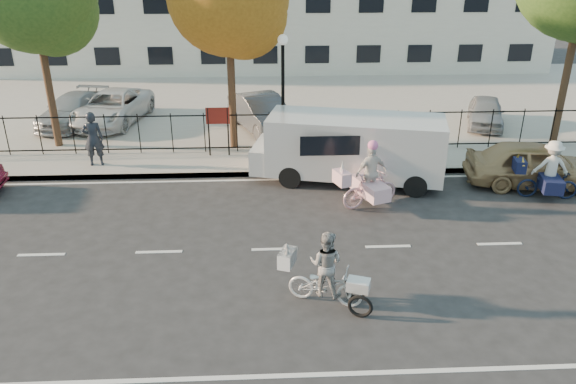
{
  "coord_description": "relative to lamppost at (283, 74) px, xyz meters",
  "views": [
    {
      "loc": [
        -0.26,
        -12.78,
        7.35
      ],
      "look_at": [
        0.41,
        1.2,
        1.1
      ],
      "focal_mm": 35.0,
      "sensor_mm": 36.0,
      "label": 1
    }
  ],
  "objects": [
    {
      "name": "lot_car_d",
      "position": [
        8.76,
        3.15,
        -2.36
      ],
      "size": [
        2.49,
        3.79,
        1.2
      ],
      "primitive_type": "imported",
      "rotation": [
        0.0,
        0.0,
        -0.33
      ],
      "color": "#979A9E",
      "rests_on": "parking_lot"
    },
    {
      "name": "ground",
      "position": [
        -0.5,
        -6.8,
        -3.11
      ],
      "size": [
        120.0,
        120.0,
        0.0
      ],
      "primitive_type": "plane",
      "color": "#333334"
    },
    {
      "name": "zebra_trike",
      "position": [
        0.57,
        -9.19,
        -2.44
      ],
      "size": [
        2.03,
        1.32,
        1.75
      ],
      "rotation": [
        0.0,
        0.0,
        1.22
      ],
      "color": "white",
      "rests_on": "ground"
    },
    {
      "name": "lot_car_a",
      "position": [
        -8.87,
        4.22,
        -2.34
      ],
      "size": [
        2.57,
        4.56,
        1.25
      ],
      "primitive_type": "imported",
      "rotation": [
        0.0,
        0.0,
        -0.2
      ],
      "color": "#9EA2A5",
      "rests_on": "parking_lot"
    },
    {
      "name": "iron_fence",
      "position": [
        -0.5,
        0.4,
        -2.21
      ],
      "size": [
        58.0,
        0.06,
        1.5
      ],
      "primitive_type": null,
      "color": "black",
      "rests_on": "sidewalk"
    },
    {
      "name": "lot_car_b",
      "position": [
        -7.2,
        4.32,
        -2.28
      ],
      "size": [
        3.09,
        5.24,
        1.37
      ],
      "primitive_type": "imported",
      "rotation": [
        0.0,
        0.0,
        -0.18
      ],
      "color": "silver",
      "rests_on": "parking_lot"
    },
    {
      "name": "gold_sedan",
      "position": [
        8.08,
        -3.0,
        -2.37
      ],
      "size": [
        4.58,
        2.38,
        1.49
      ],
      "primitive_type": "imported",
      "rotation": [
        0.0,
        0.0,
        1.42
      ],
      "color": "tan",
      "rests_on": "ground"
    },
    {
      "name": "curb",
      "position": [
        -0.5,
        -1.75,
        -3.04
      ],
      "size": [
        60.0,
        0.1,
        0.15
      ],
      "primitive_type": "cube",
      "color": "#A8A399",
      "rests_on": "ground"
    },
    {
      "name": "unicorn_bike",
      "position": [
        2.41,
        -4.31,
        -2.33
      ],
      "size": [
        2.13,
        1.55,
        2.1
      ],
      "rotation": [
        0.0,
        0.0,
        1.93
      ],
      "color": "beige",
      "rests_on": "ground"
    },
    {
      "name": "lamppost",
      "position": [
        0.0,
        0.0,
        0.0
      ],
      "size": [
        0.36,
        0.36,
        4.33
      ],
      "color": "black",
      "rests_on": "sidewalk"
    },
    {
      "name": "lot_car_c",
      "position": [
        -0.74,
        2.87,
        -2.22
      ],
      "size": [
        3.09,
        4.74,
        1.48
      ],
      "primitive_type": "imported",
      "rotation": [
        0.0,
        0.0,
        0.37
      ],
      "color": "#4A4D52",
      "rests_on": "parking_lot"
    },
    {
      "name": "bull_bike",
      "position": [
        8.06,
        -3.96,
        -2.36
      ],
      "size": [
        2.07,
        1.44,
        1.88
      ],
      "rotation": [
        0.0,
        0.0,
        1.4
      ],
      "color": "black",
      "rests_on": "ground"
    },
    {
      "name": "tree_mid",
      "position": [
        -1.71,
        0.98,
        2.4
      ],
      "size": [
        4.3,
        4.3,
        7.88
      ],
      "color": "#442D1D",
      "rests_on": "ground"
    },
    {
      "name": "street_sign",
      "position": [
        -2.35,
        0.0,
        -1.7
      ],
      "size": [
        0.85,
        0.06,
        1.8
      ],
      "color": "black",
      "rests_on": "sidewalk"
    },
    {
      "name": "white_van",
      "position": [
        2.16,
        -2.3,
        -1.9
      ],
      "size": [
        6.57,
        3.32,
        2.2
      ],
      "rotation": [
        0.0,
        0.0,
        -0.23
      ],
      "color": "silver",
      "rests_on": "ground"
    },
    {
      "name": "road_markings",
      "position": [
        -0.5,
        -6.8,
        -3.11
      ],
      "size": [
        60.0,
        9.52,
        0.01
      ],
      "primitive_type": null,
      "color": "silver",
      "rests_on": "ground"
    },
    {
      "name": "sidewalk",
      "position": [
        -0.5,
        -0.7,
        -3.04
      ],
      "size": [
        60.0,
        2.2,
        0.15
      ],
      "primitive_type": "cube",
      "color": "#A8A399",
      "rests_on": "ground"
    },
    {
      "name": "pedestrian",
      "position": [
        -6.63,
        -0.77,
        -2.0
      ],
      "size": [
        0.77,
        0.57,
        1.93
      ],
      "primitive_type": "imported",
      "rotation": [
        0.0,
        0.0,
        3.3
      ],
      "color": "black",
      "rests_on": "sidewalk"
    },
    {
      "name": "parking_lot",
      "position": [
        -0.5,
        8.2,
        -3.04
      ],
      "size": [
        60.0,
        15.6,
        0.15
      ],
      "primitive_type": "cube",
      "color": "#A8A399",
      "rests_on": "ground"
    },
    {
      "name": "building",
      "position": [
        -0.5,
        18.2,
        -0.11
      ],
      "size": [
        34.0,
        10.0,
        6.0
      ],
      "primitive_type": "cube",
      "color": "silver",
      "rests_on": "ground"
    }
  ]
}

